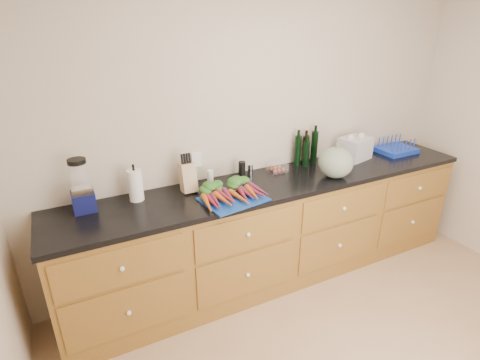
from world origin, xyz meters
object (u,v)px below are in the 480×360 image
squash (336,162)px  paper_towel (135,185)px  carrots (231,193)px  tomato_box (277,168)px  blender_appliance (82,189)px  knife_block (188,178)px  dish_rack (396,148)px  cutting_board (233,199)px

squash → paper_towel: squash is taller
carrots → tomato_box: bearing=26.0°
carrots → paper_towel: size_ratio=1.99×
blender_appliance → carrots: bearing=-15.4°
tomato_box → blender_appliance: bearing=-179.6°
squash → tomato_box: (-0.37, 0.32, -0.09)m
knife_block → tomato_box: size_ratio=1.44×
blender_appliance → paper_towel: 0.36m
paper_towel → dish_rack: (2.54, -0.08, -0.08)m
tomato_box → dish_rack: dish_rack is taller
squash → knife_block: squash is taller
paper_towel → cutting_board: bearing=-26.8°
carrots → tomato_box: carrots is taller
squash → tomato_box: 0.49m
carrots → knife_block: 0.36m
cutting_board → tomato_box: 0.67m
paper_towel → dish_rack: paper_towel is taller
carrots → squash: size_ratio=1.62×
carrots → dish_rack: 1.92m
blender_appliance → tomato_box: 1.58m
cutting_board → carrots: (0.00, 0.05, 0.03)m
squash → blender_appliance: blender_appliance is taller
squash → knife_block: bearing=166.3°
cutting_board → paper_towel: (-0.63, 0.32, 0.11)m
blender_appliance → tomato_box: bearing=0.4°
blender_appliance → tomato_box: blender_appliance is taller
cutting_board → dish_rack: bearing=7.2°
paper_towel → tomato_box: bearing=0.5°
tomato_box → dish_rack: bearing=-3.9°
carrots → squash: bearing=-2.1°
paper_towel → tomato_box: paper_towel is taller
squash → dish_rack: 0.99m
carrots → knife_block: bearing=133.2°
cutting_board → paper_towel: 0.72m
cutting_board → blender_appliance: (-0.99, 0.32, 0.16)m
squash → knife_block: (-1.19, 0.29, -0.02)m
blender_appliance → cutting_board: bearing=-17.8°
tomato_box → cutting_board: bearing=-150.5°
cutting_board → blender_appliance: size_ratio=1.18×
carrots → dish_rack: (1.91, 0.19, -0.00)m
blender_appliance → dish_rack: bearing=-1.5°
knife_block → tomato_box: bearing=2.1°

